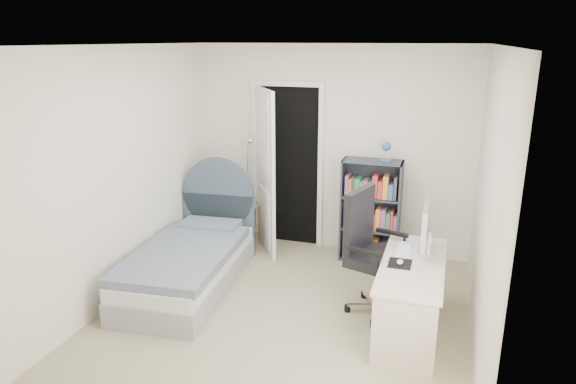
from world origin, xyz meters
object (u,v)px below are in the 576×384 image
(bed, at_px, (191,260))
(nightstand, at_px, (237,215))
(office_chair, at_px, (372,246))
(desk, at_px, (411,293))
(bookcase, at_px, (371,216))
(floor_lamp, at_px, (250,201))

(bed, relative_size, nightstand, 3.27)
(bed, height_order, office_chair, bed)
(nightstand, distance_m, desk, 2.64)
(bed, height_order, bookcase, bookcase)
(office_chair, bearing_deg, floor_lamp, 144.41)
(bed, relative_size, desk, 1.49)
(floor_lamp, distance_m, bookcase, 1.57)
(floor_lamp, relative_size, office_chair, 1.15)
(desk, height_order, office_chair, office_chair)
(office_chair, bearing_deg, bookcase, 98.88)
(bed, bearing_deg, desk, -5.22)
(bed, bearing_deg, bookcase, 35.39)
(nightstand, bearing_deg, floor_lamp, 59.52)
(office_chair, bearing_deg, nightstand, 149.73)
(nightstand, distance_m, office_chair, 2.16)
(bookcase, height_order, office_chair, bookcase)
(desk, xyz_separation_m, office_chair, (-0.41, 0.27, 0.30))
(bed, bearing_deg, office_chair, 1.62)
(floor_lamp, height_order, office_chair, floor_lamp)
(bookcase, relative_size, office_chair, 1.21)
(bed, height_order, floor_lamp, floor_lamp)
(bookcase, distance_m, office_chair, 1.19)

